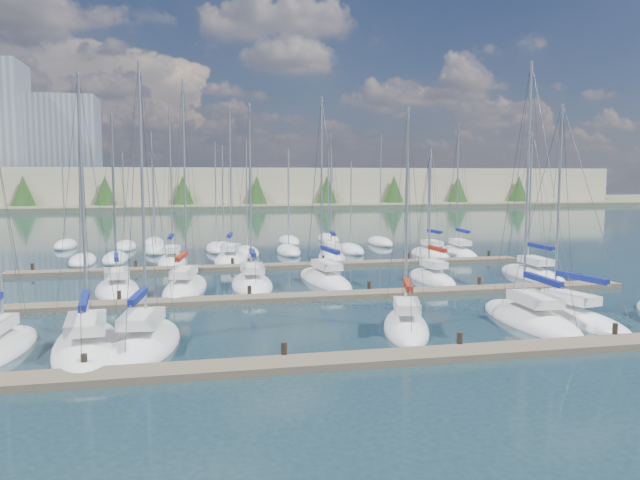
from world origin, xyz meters
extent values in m
plane|color=#1F373F|center=(0.00, 60.00, 0.00)|extent=(400.00, 400.00, 0.00)
cube|color=#6B5E4C|center=(0.00, 2.00, 0.15)|extent=(44.00, 1.80, 0.35)
cylinder|color=#2D261C|center=(-12.00, 2.90, 0.30)|extent=(0.26, 0.26, 1.10)
cylinder|color=#2D261C|center=(-4.00, 2.90, 0.30)|extent=(0.26, 0.26, 1.10)
cylinder|color=#2D261C|center=(4.00, 2.90, 0.30)|extent=(0.26, 0.26, 1.10)
cylinder|color=#2D261C|center=(12.00, 2.90, 0.30)|extent=(0.26, 0.26, 1.10)
cube|color=#6B5E4C|center=(0.00, 16.00, 0.15)|extent=(44.00, 1.80, 0.35)
cylinder|color=#2D261C|center=(-12.00, 16.90, 0.30)|extent=(0.26, 0.26, 1.10)
cylinder|color=#2D261C|center=(-4.00, 16.90, 0.30)|extent=(0.26, 0.26, 1.10)
cylinder|color=#2D261C|center=(4.00, 16.90, 0.30)|extent=(0.26, 0.26, 1.10)
cylinder|color=#2D261C|center=(12.00, 16.90, 0.30)|extent=(0.26, 0.26, 1.10)
cylinder|color=#2D261C|center=(20.00, 16.90, 0.30)|extent=(0.26, 0.26, 1.10)
cube|color=#6B5E4C|center=(0.00, 30.00, 0.15)|extent=(44.00, 1.80, 0.35)
cylinder|color=#2D261C|center=(-20.00, 30.90, 0.30)|extent=(0.26, 0.26, 1.10)
cylinder|color=#2D261C|center=(-12.00, 30.90, 0.30)|extent=(0.26, 0.26, 1.10)
cylinder|color=#2D261C|center=(-4.00, 30.90, 0.30)|extent=(0.26, 0.26, 1.10)
cylinder|color=#2D261C|center=(4.00, 30.90, 0.30)|extent=(0.26, 0.26, 1.10)
cylinder|color=#2D261C|center=(12.00, 30.90, 0.30)|extent=(0.26, 0.26, 1.10)
cylinder|color=#2D261C|center=(20.00, 30.90, 0.30)|extent=(0.26, 0.26, 1.10)
ellipsoid|color=white|center=(10.09, 20.81, 0.05)|extent=(2.52, 6.86, 1.60)
cube|color=black|center=(10.09, 20.81, 0.05)|extent=(1.30, 3.30, 0.12)
cube|color=silver|center=(10.11, 20.47, 1.35)|extent=(1.32, 2.42, 0.50)
cylinder|color=#9EA0A5|center=(10.06, 21.35, 5.48)|extent=(0.14, 0.14, 8.77)
cylinder|color=#9EA0A5|center=(10.13, 19.93, 2.40)|extent=(0.23, 2.84, 0.10)
cube|color=maroon|center=(10.13, 19.93, 2.52)|extent=(0.42, 2.62, 0.30)
ellipsoid|color=white|center=(5.70, 34.71, 0.05)|extent=(3.41, 7.62, 1.60)
cube|color=maroon|center=(5.70, 34.71, 0.05)|extent=(1.73, 3.67, 0.12)
cube|color=silver|center=(5.65, 34.35, 1.35)|extent=(1.68, 2.73, 0.50)
cylinder|color=#9EA0A5|center=(5.78, 35.30, 6.51)|extent=(0.14, 0.14, 10.81)
cylinder|color=#9EA0A5|center=(5.58, 33.76, 2.40)|extent=(0.51, 3.08, 0.10)
cube|color=navy|center=(5.58, 33.76, 2.52)|extent=(0.67, 2.86, 0.30)
ellipsoid|color=white|center=(18.76, 34.84, 0.05)|extent=(3.20, 8.67, 1.60)
cube|color=black|center=(18.76, 34.84, 0.05)|extent=(1.63, 4.17, 0.12)
cube|color=silver|center=(18.73, 34.42, 1.35)|extent=(1.61, 3.08, 0.50)
cylinder|color=#9EA0A5|center=(18.82, 35.52, 7.11)|extent=(0.14, 0.14, 12.03)
cylinder|color=#9EA0A5|center=(18.67, 33.74, 2.40)|extent=(0.40, 3.56, 0.10)
cube|color=navy|center=(18.67, 33.74, 2.52)|extent=(0.58, 3.29, 0.30)
ellipsoid|color=white|center=(18.49, 20.89, 0.05)|extent=(2.85, 8.65, 1.60)
cube|color=silver|center=(18.49, 20.46, 1.35)|extent=(1.53, 3.04, 0.50)
cylinder|color=#9EA0A5|center=(18.51, 21.58, 6.18)|extent=(0.14, 0.14, 10.16)
cylinder|color=#9EA0A5|center=(18.47, 19.78, 2.40)|extent=(0.18, 3.61, 0.10)
cube|color=navy|center=(18.47, 19.78, 2.52)|extent=(0.37, 3.33, 0.30)
ellipsoid|color=white|center=(-9.10, 34.85, 0.05)|extent=(3.02, 8.36, 1.60)
cube|color=black|center=(-9.10, 34.85, 0.05)|extent=(1.55, 4.02, 0.12)
cube|color=silver|center=(-9.12, 34.44, 1.35)|extent=(1.55, 2.96, 0.50)
cylinder|color=#9EA0A5|center=(-9.05, 35.51, 7.56)|extent=(0.14, 0.14, 12.92)
cylinder|color=#9EA0A5|center=(-9.17, 33.79, 2.40)|extent=(0.33, 3.45, 0.10)
cube|color=navy|center=(-9.17, 33.79, 2.52)|extent=(0.51, 3.19, 0.30)
ellipsoid|color=white|center=(12.17, 7.26, 0.05)|extent=(4.11, 9.00, 1.60)
cube|color=black|center=(12.17, 7.26, 0.05)|extent=(2.07, 4.34, 0.12)
cube|color=silver|center=(12.26, 6.83, 1.35)|extent=(1.91, 3.24, 0.50)
cylinder|color=#9EA0A5|center=(12.04, 7.94, 6.41)|extent=(0.14, 0.14, 10.62)
cylinder|color=#9EA0A5|center=(12.40, 6.15, 2.40)|extent=(0.82, 3.60, 0.10)
cube|color=navy|center=(12.40, 6.15, 2.52)|extent=(0.96, 3.35, 0.30)
ellipsoid|color=white|center=(15.62, 34.58, 0.05)|extent=(2.92, 7.20, 1.60)
cube|color=silver|center=(15.65, 34.23, 1.35)|extent=(1.52, 2.55, 0.50)
cylinder|color=#9EA0A5|center=(15.59, 35.14, 5.44)|extent=(0.14, 0.14, 8.68)
cylinder|color=#9EA0A5|center=(15.68, 33.66, 2.40)|extent=(0.28, 2.97, 0.10)
cube|color=navy|center=(15.68, 33.66, 2.52)|extent=(0.47, 2.74, 0.30)
ellipsoid|color=white|center=(-3.33, 21.51, 0.05)|extent=(3.20, 8.30, 1.60)
cube|color=maroon|center=(-3.33, 21.51, 0.05)|extent=(1.65, 3.99, 0.12)
cube|color=silver|center=(-3.35, 21.10, 1.35)|extent=(1.69, 2.93, 0.50)
cylinder|color=#9EA0A5|center=(-3.31, 22.16, 7.05)|extent=(0.14, 0.14, 11.89)
cylinder|color=#9EA0A5|center=(-3.38, 20.44, 2.40)|extent=(0.25, 3.44, 0.10)
cube|color=navy|center=(-3.38, 20.44, 2.52)|extent=(0.43, 3.17, 0.30)
ellipsoid|color=white|center=(10.12, 7.26, 0.05)|extent=(3.55, 9.52, 1.60)
cube|color=black|center=(10.12, 7.26, 0.05)|extent=(1.82, 4.57, 0.12)
cube|color=silver|center=(10.09, 6.79, 1.35)|extent=(1.84, 3.37, 0.50)
cylinder|color=#9EA0A5|center=(10.16, 8.01, 7.51)|extent=(0.14, 0.14, 12.82)
cylinder|color=#9EA0A5|center=(10.05, 6.05, 2.40)|extent=(0.33, 3.93, 0.10)
cube|color=navy|center=(10.05, 6.05, 2.52)|extent=(0.51, 3.63, 0.30)
ellipsoid|color=white|center=(-8.01, 20.82, 0.05)|extent=(4.15, 9.71, 1.60)
cube|color=black|center=(-8.01, 20.82, 0.05)|extent=(2.10, 4.68, 0.12)
cube|color=silver|center=(-8.09, 20.36, 1.35)|extent=(1.98, 3.48, 0.50)
cylinder|color=#9EA0A5|center=(-7.89, 21.57, 7.76)|extent=(0.14, 0.14, 13.32)
cylinder|color=#9EA0A5|center=(-8.21, 19.62, 2.40)|extent=(0.74, 3.91, 0.10)
cube|color=maroon|center=(-8.21, 19.62, 2.52)|extent=(0.89, 3.63, 0.30)
ellipsoid|color=white|center=(-12.53, 21.18, 0.05)|extent=(3.71, 7.88, 1.60)
cube|color=black|center=(-12.53, 21.18, 0.05)|extent=(1.89, 3.80, 0.12)
cube|color=silver|center=(-12.49, 20.81, 1.35)|extent=(1.87, 2.82, 0.50)
cylinder|color=#9EA0A5|center=(-12.60, 21.79, 6.62)|extent=(0.14, 0.14, 11.03)
cylinder|color=#9EA0A5|center=(-12.43, 20.20, 2.40)|extent=(0.44, 3.19, 0.10)
cube|color=navy|center=(-12.43, 20.20, 2.52)|extent=(0.61, 2.96, 0.30)
ellipsoid|color=white|center=(-9.95, 6.89, 0.05)|extent=(4.10, 8.62, 1.60)
cube|color=silver|center=(-10.00, 6.48, 1.35)|extent=(2.05, 3.09, 0.50)
cylinder|color=#9EA0A5|center=(-9.87, 7.55, 7.07)|extent=(0.14, 0.14, 11.94)
cylinder|color=#9EA0A5|center=(-10.09, 5.82, 2.40)|extent=(0.53, 3.47, 0.10)
cube|color=navy|center=(-10.09, 5.82, 2.52)|extent=(0.69, 3.22, 0.30)
ellipsoid|color=white|center=(2.95, 6.96, 0.05)|extent=(4.17, 7.54, 1.60)
cube|color=maroon|center=(2.95, 6.96, 0.05)|extent=(2.09, 3.65, 0.12)
cube|color=silver|center=(2.85, 6.61, 1.35)|extent=(1.89, 2.77, 0.50)
cylinder|color=#9EA0A5|center=(3.11, 7.51, 6.19)|extent=(0.14, 0.14, 10.18)
cylinder|color=#9EA0A5|center=(2.68, 6.06, 2.40)|extent=(0.94, 2.93, 0.10)
cube|color=maroon|center=(2.68, 6.06, 2.52)|extent=(1.07, 2.76, 0.30)
ellipsoid|color=white|center=(2.16, 22.22, 0.05)|extent=(3.45, 9.80, 1.60)
cube|color=silver|center=(2.21, 21.74, 1.35)|extent=(1.73, 3.48, 0.50)
cylinder|color=#9EA0A5|center=(2.10, 22.99, 7.39)|extent=(0.14, 0.14, 12.58)
cylinder|color=#9EA0A5|center=(2.28, 20.98, 2.40)|extent=(0.46, 4.03, 0.10)
cube|color=navy|center=(2.28, 20.98, 2.52)|extent=(0.63, 3.72, 0.30)
ellipsoid|color=white|center=(-12.41, 6.61, 0.05)|extent=(3.94, 9.96, 1.60)
cube|color=black|center=(-12.41, 6.61, 0.05)|extent=(2.01, 4.79, 0.12)
cube|color=silver|center=(-12.36, 6.13, 1.35)|extent=(1.98, 3.55, 0.50)
cylinder|color=#9EA0A5|center=(-12.48, 7.38, 6.78)|extent=(0.14, 0.14, 11.36)
cylinder|color=#9EA0A5|center=(-12.29, 5.35, 2.40)|extent=(0.50, 4.07, 0.10)
cube|color=navy|center=(-12.29, 5.35, 2.52)|extent=(0.66, 3.77, 0.30)
ellipsoid|color=white|center=(-3.80, 35.05, 0.05)|extent=(4.19, 8.58, 1.60)
cube|color=silver|center=(-3.86, 34.65, 1.35)|extent=(2.06, 3.09, 0.50)
cylinder|color=#9EA0A5|center=(-3.70, 35.70, 7.82)|extent=(0.14, 0.14, 13.43)
cylinder|color=#9EA0A5|center=(-3.96, 34.00, 2.40)|extent=(0.62, 3.43, 0.10)
cube|color=navy|center=(-3.96, 34.00, 2.52)|extent=(0.78, 3.19, 0.30)
cylinder|color=#9EA0A5|center=(-20.75, 49.89, 6.50)|extent=(0.12, 0.12, 11.20)
ellipsoid|color=white|center=(-20.75, 49.89, 0.25)|extent=(2.20, 6.40, 1.40)
cylinder|color=#9EA0A5|center=(-3.94, 43.45, 5.97)|extent=(0.12, 0.12, 10.14)
ellipsoid|color=white|center=(-3.94, 43.45, 0.25)|extent=(2.20, 6.40, 1.40)
cylinder|color=#9EA0A5|center=(-4.68, 43.24, 6.14)|extent=(0.12, 0.12, 10.49)
ellipsoid|color=white|center=(-4.68, 43.24, 0.25)|extent=(2.20, 6.40, 1.40)
cylinder|color=#9EA0A5|center=(9.07, 50.53, 5.93)|extent=(0.12, 0.12, 10.06)
ellipsoid|color=white|center=(9.07, 50.53, 0.25)|extent=(2.20, 6.40, 1.40)
cylinder|color=#9EA0A5|center=(-14.23, 47.33, 5.60)|extent=(0.12, 0.12, 9.39)
ellipsoid|color=white|center=(-14.23, 47.33, 0.25)|extent=(2.20, 6.40, 1.40)
cylinder|color=#9EA0A5|center=(-16.97, 36.19, 5.83)|extent=(0.12, 0.12, 9.85)
ellipsoid|color=white|center=(-16.97, 36.19, 0.25)|extent=(2.20, 6.40, 1.40)
cylinder|color=#9EA0A5|center=(-14.23, 36.83, 5.55)|extent=(0.12, 0.12, 9.30)
ellipsoid|color=white|center=(-14.23, 36.83, 0.25)|extent=(2.20, 6.40, 1.40)
cylinder|color=#9EA0A5|center=(13.97, 45.41, 6.74)|extent=(0.12, 0.12, 11.68)
ellipsoid|color=white|center=(13.97, 45.41, 0.25)|extent=(2.20, 6.40, 1.40)
cylinder|color=#9EA0A5|center=(2.31, 39.32, 5.78)|extent=(0.12, 0.12, 9.76)
ellipsoid|color=white|center=(2.31, 39.32, 0.25)|extent=(2.20, 6.40, 1.40)
cylinder|color=#9EA0A5|center=(-11.34, 49.91, 6.87)|extent=(0.12, 0.12, 11.95)
ellipsoid|color=white|center=(-11.34, 49.91, 0.25)|extent=(2.20, 6.40, 1.40)
cylinder|color=#9EA0A5|center=(8.76, 39.06, 5.13)|extent=(0.12, 0.12, 8.46)
ellipsoid|color=white|center=(8.76, 39.06, 0.25)|extent=(2.20, 6.40, 1.40)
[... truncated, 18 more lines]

